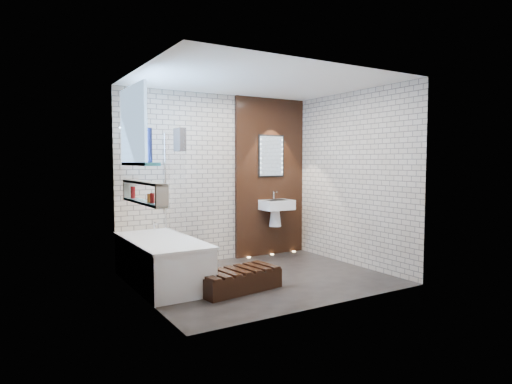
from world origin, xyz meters
TOP-DOWN VIEW (x-y plane):
  - ground at (0.00, 0.00)m, footprint 3.20×3.20m
  - room_shell at (0.00, 0.00)m, footprint 3.24×3.20m
  - walnut_panel at (0.95, 1.27)m, footprint 1.30×0.06m
  - clerestory_window at (-1.57, 0.35)m, footprint 0.18×1.00m
  - display_niche at (-1.53, 0.15)m, footprint 0.14×1.30m
  - bathtub at (-1.22, 0.45)m, footprint 0.79×1.74m
  - bath_screen at (-0.87, 0.89)m, footprint 0.01×0.78m
  - towel at (-0.87, 0.68)m, footprint 0.09×0.24m
  - shower_head at (-1.30, 0.95)m, footprint 0.18×0.18m
  - washbasin at (0.95, 1.07)m, footprint 0.50×0.36m
  - led_mirror at (0.95, 1.23)m, footprint 0.50×0.02m
  - walnut_step at (-0.53, -0.30)m, footprint 1.09×0.60m
  - niche_bottles at (-1.53, 0.12)m, footprint 0.06×1.08m
  - sill_vases at (-1.50, 0.05)m, footprint 0.09×0.09m
  - floor_uplights at (0.95, 1.20)m, footprint 0.96×0.06m

SIDE VIEW (x-z plane):
  - ground at x=0.00m, z-range 0.00..0.00m
  - floor_uplights at x=0.95m, z-range 0.00..0.01m
  - walnut_step at x=-0.53m, z-range 0.00..0.23m
  - bathtub at x=-1.22m, z-range -0.06..0.64m
  - washbasin at x=0.95m, z-range 0.50..1.08m
  - niche_bottles at x=-1.53m, z-range 1.09..1.24m
  - display_niche at x=-1.53m, z-range 1.07..1.33m
  - bath_screen at x=-0.87m, z-range 0.58..1.98m
  - walnut_panel at x=0.95m, z-range 0.00..2.60m
  - room_shell at x=0.00m, z-range 0.00..2.60m
  - led_mirror at x=0.95m, z-range 1.30..2.00m
  - sill_vases at x=-1.50m, z-range 1.55..1.94m
  - towel at x=-0.87m, z-range 1.70..2.00m
  - clerestory_window at x=-1.57m, z-range 1.43..2.37m
  - shower_head at x=-1.30m, z-range 1.99..2.01m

